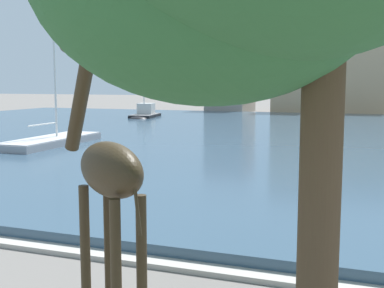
# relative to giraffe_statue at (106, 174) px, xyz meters

# --- Properties ---
(harbor_water) EXTENTS (79.58, 52.11, 0.38)m
(harbor_water) POSITION_rel_giraffe_statue_xyz_m (-2.30, 29.05, -2.38)
(harbor_water) COLOR #334C60
(harbor_water) RESTS_ON ground
(quay_edge_coping) EXTENTS (79.58, 0.50, 0.12)m
(quay_edge_coping) POSITION_rel_giraffe_statue_xyz_m (-2.30, 2.75, -2.51)
(quay_edge_coping) COLOR #ADA89E
(quay_edge_coping) RESTS_ON ground
(giraffe_statue) EXTENTS (2.57, 2.00, 5.03)m
(giraffe_statue) POSITION_rel_giraffe_statue_xyz_m (0.00, 0.00, 0.00)
(giraffe_statue) COLOR #382B19
(giraffe_statue) RESTS_ON ground
(sailboat_black) EXTENTS (3.05, 6.04, 7.92)m
(sailboat_black) POSITION_rel_giraffe_statue_xyz_m (-19.05, 41.17, -1.97)
(sailboat_black) COLOR black
(sailboat_black) RESTS_ON ground
(sailboat_grey) EXTENTS (2.55, 9.00, 8.90)m
(sailboat_grey) POSITION_rel_giraffe_statue_xyz_m (-13.92, 18.43, -2.14)
(sailboat_grey) COLOR #939399
(sailboat_grey) RESTS_ON ground
(townhouse_end_terrace) EXTENTS (5.41, 7.84, 9.51)m
(townhouse_end_terrace) POSITION_rel_giraffe_statue_xyz_m (-14.69, 59.79, 2.20)
(townhouse_end_terrace) COLOR gray
(townhouse_end_terrace) RESTS_ON ground
(townhouse_wide_warehouse) EXTENTS (5.56, 5.63, 11.59)m
(townhouse_wide_warehouse) POSITION_rel_giraffe_statue_xyz_m (-5.65, 58.79, 3.24)
(townhouse_wide_warehouse) COLOR tan
(townhouse_wide_warehouse) RESTS_ON ground
(townhouse_corner_house) EXTENTS (5.97, 7.19, 11.31)m
(townhouse_corner_house) POSITION_rel_giraffe_statue_xyz_m (3.02, 61.08, 3.10)
(townhouse_corner_house) COLOR tan
(townhouse_corner_house) RESTS_ON ground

